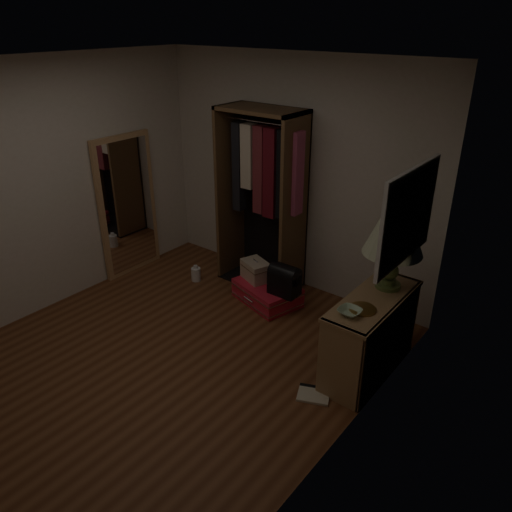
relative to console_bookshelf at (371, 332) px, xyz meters
name	(u,v)px	position (x,y,z in m)	size (l,w,h in m)	color
ground	(169,358)	(-1.54, -1.02, -0.40)	(4.00, 4.00, 0.00)	#5B301A
room_walls	(165,209)	(-1.46, -0.98, 1.10)	(3.52, 4.02, 2.60)	beige
console_bookshelf	(371,332)	(0.00, 0.00, 0.00)	(0.42, 1.12, 0.75)	#956E48
open_wardrobe	(265,185)	(-1.75, 0.75, 0.81)	(1.00, 0.50, 2.05)	brown
floor_mirror	(128,206)	(-3.24, -0.02, 0.45)	(0.06, 0.80, 1.70)	tan
pink_suitcase	(267,293)	(-1.44, 0.38, -0.29)	(0.83, 0.69, 0.22)	red
train_case	(256,270)	(-1.61, 0.39, -0.07)	(0.39, 0.33, 0.24)	tan
black_bag	(285,279)	(-1.17, 0.33, -0.01)	(0.32, 0.21, 0.34)	black
table_lamp	(394,238)	(0.00, 0.24, 0.82)	(0.55, 0.55, 0.64)	#485A2C
brass_tray	(362,309)	(0.00, -0.24, 0.35)	(0.25, 0.25, 0.01)	#A27D3E
ceramic_bowl	(350,312)	(-0.05, -0.37, 0.37)	(0.18, 0.18, 0.05)	#A7C6A5
white_jug	(196,274)	(-2.41, 0.24, -0.32)	(0.12, 0.12, 0.20)	silver
floor_book	(314,393)	(-0.19, -0.60, -0.39)	(0.33, 0.30, 0.02)	beige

